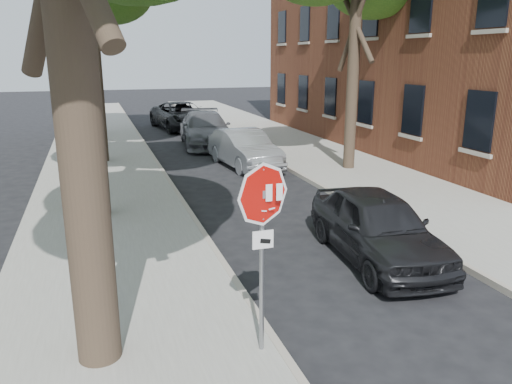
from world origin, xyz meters
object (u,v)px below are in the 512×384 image
Objects in this scene: car_b at (244,149)px; car_a at (377,226)px; car_c at (206,129)px; car_d at (182,116)px; stop_sign at (263,222)px.

car_a is at bearing -95.95° from car_b.
car_c is 0.96× the size of car_d.
stop_sign is at bearing -111.62° from car_b.
car_c is at bearing 96.48° from car_a.
car_a reaches higher than car_b.
car_a is 0.78× the size of car_c.
car_d is (-0.45, 19.93, 0.06)m from car_a.
stop_sign is at bearing -137.20° from car_a.
car_b is (3.30, 11.76, -1.26)m from stop_sign.
car_a is 0.75× the size of car_d.
stop_sign is 0.62× the size of car_b.
car_a is 9.21m from car_b.
car_a is (3.30, 2.55, -1.25)m from stop_sign.
car_d is (-0.45, 10.72, 0.07)m from car_b.
car_d is at bearing 86.44° from car_b.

